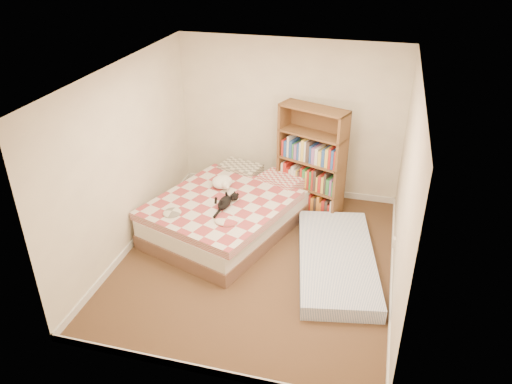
% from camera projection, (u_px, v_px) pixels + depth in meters
% --- Properties ---
extents(room, '(3.51, 4.01, 2.51)m').
position_uv_depth(room, '(257.00, 179.00, 6.08)').
color(room, '#462D1E').
rests_on(room, ground).
extents(bed, '(2.23, 2.64, 0.60)m').
position_uv_depth(bed, '(229.00, 211.00, 7.21)').
color(bed, brown).
rests_on(bed, room).
extents(bookshelf, '(1.12, 0.68, 1.68)m').
position_uv_depth(bookshelf, '(311.00, 175.00, 7.52)').
color(bookshelf, brown).
rests_on(bookshelf, room).
extents(floor_mattress, '(1.33, 2.25, 0.19)m').
position_uv_depth(floor_mattress, '(336.00, 260.00, 6.48)').
color(floor_mattress, '#718ABC').
rests_on(floor_mattress, room).
extents(black_cat, '(0.31, 0.61, 0.14)m').
position_uv_depth(black_cat, '(225.00, 201.00, 6.80)').
color(black_cat, black).
rests_on(black_cat, bed).
extents(white_dog, '(0.34, 0.35, 0.16)m').
position_uv_depth(white_dog, '(222.00, 182.00, 7.26)').
color(white_dog, white).
rests_on(white_dog, bed).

